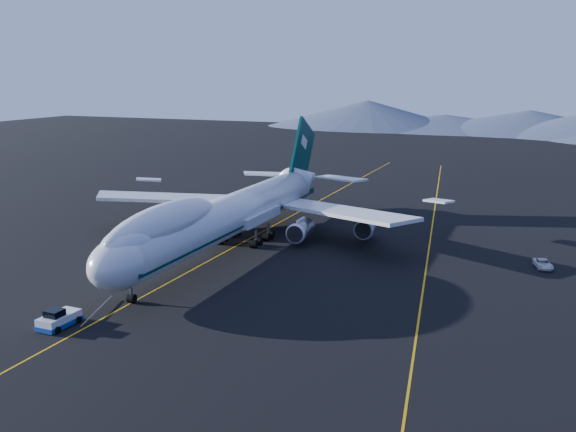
% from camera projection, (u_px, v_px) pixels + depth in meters
% --- Properties ---
extents(ground, '(500.00, 500.00, 0.00)m').
position_uv_depth(ground, '(230.00, 249.00, 103.34)').
color(ground, black).
rests_on(ground, ground).
extents(taxiway_line_main, '(0.25, 220.00, 0.01)m').
position_uv_depth(taxiway_line_main, '(230.00, 249.00, 103.34)').
color(taxiway_line_main, '#D0990C').
rests_on(taxiway_line_main, ground).
extents(taxiway_line_side, '(28.08, 198.09, 0.01)m').
position_uv_depth(taxiway_line_side, '(428.00, 253.00, 101.29)').
color(taxiway_line_side, '#D0990C').
rests_on(taxiway_line_side, ground).
extents(boeing_747, '(59.62, 72.43, 19.37)m').
position_uv_depth(boeing_747, '(230.00, 214.00, 102.10)').
color(boeing_747, silver).
rests_on(boeing_747, ground).
extents(pushback_tug, '(3.03, 5.11, 2.19)m').
position_uv_depth(pushback_tug, '(59.00, 320.00, 71.90)').
color(pushback_tug, silver).
rests_on(pushback_tug, ground).
extents(service_van, '(3.33, 5.00, 1.28)m').
position_uv_depth(service_van, '(543.00, 264.00, 93.34)').
color(service_van, silver).
rests_on(service_van, ground).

